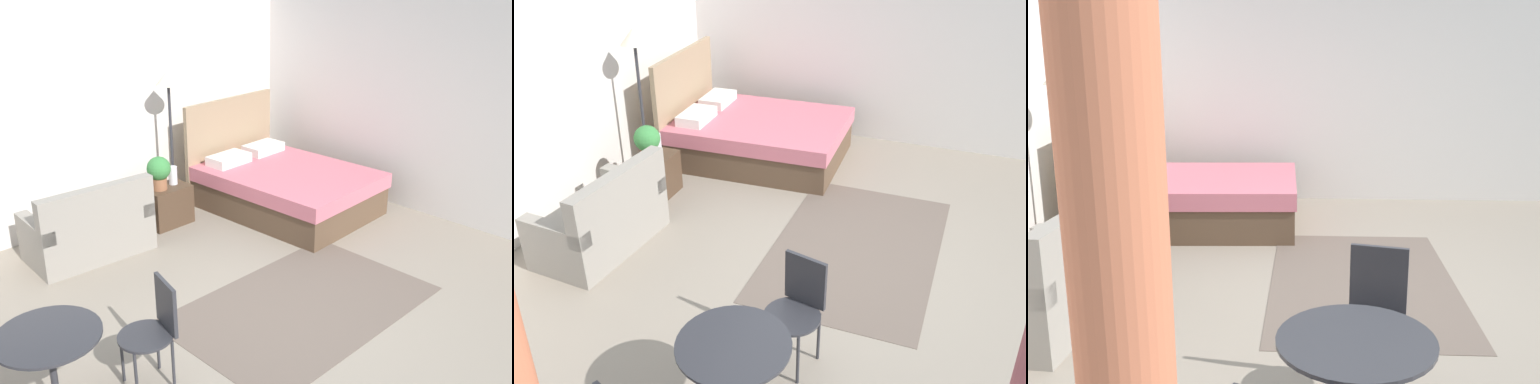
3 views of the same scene
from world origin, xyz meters
The scene contains 12 objects.
ground_plane centered at (0.00, 0.00, -0.01)m, with size 9.39×9.50×0.02m, color gray.
wall_right centered at (3.19, 0.00, 1.35)m, with size 0.12×6.50×2.70m, color silver.
area_rug centered at (0.39, 0.10, 0.00)m, with size 2.40×1.54×0.01m, color #66564C.
bed centered at (1.98, 1.82, 0.31)m, with size 1.64×2.16×1.30m.
couch centered at (-0.47, 2.39, 0.29)m, with size 1.31×0.80×0.86m.
nightstand centered at (0.63, 2.47, 0.24)m, with size 0.53×0.37×0.48m.
potted_plant centered at (0.53, 2.47, 0.71)m, with size 0.28×0.28×0.40m.
vase centered at (0.75, 2.50, 0.59)m, with size 0.11×0.11×0.22m.
floor_lamp centered at (0.97, 2.79, 1.51)m, with size 0.31×0.31×1.79m.
balcony_table centered at (-1.94, 0.35, 0.49)m, with size 0.72×0.72×0.70m.
cafe_chair_near_window centered at (-1.20, 0.18, 0.51)m, with size 0.50×0.50×0.84m.
curtain_right centered at (-2.94, 1.04, 1.23)m, with size 0.26×0.26×2.45m.
Camera 3 is at (-4.33, 0.56, 1.97)m, focal length 41.79 mm.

